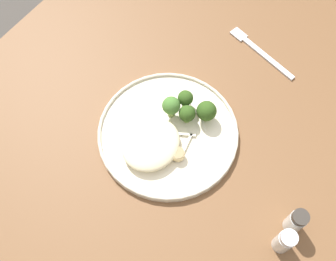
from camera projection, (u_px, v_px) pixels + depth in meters
name	position (u px, v px, depth m)	size (l,w,h in m)	color
ground	(172.00, 231.00, 1.49)	(6.00, 6.00, 0.00)	#47423D
wooden_dining_table	(174.00, 165.00, 0.90)	(1.40, 1.00, 0.74)	brown
dinner_plate	(168.00, 133.00, 0.83)	(0.29, 0.29, 0.02)	beige
noodle_bed	(151.00, 144.00, 0.80)	(0.12, 0.11, 0.03)	beige
seared_scallop_center_golden	(143.00, 141.00, 0.81)	(0.03, 0.03, 0.02)	#E5C689
seared_scallop_large_seared	(157.00, 135.00, 0.82)	(0.03, 0.03, 0.02)	beige
seared_scallop_tilted_round	(135.00, 134.00, 0.82)	(0.03, 0.03, 0.02)	beige
seared_scallop_half_hidden	(153.00, 144.00, 0.81)	(0.03, 0.03, 0.02)	#DBB77A
seared_scallop_left_edge	(178.00, 154.00, 0.80)	(0.03, 0.03, 0.02)	#E5C689
broccoli_floret_front_edge	(187.00, 114.00, 0.82)	(0.03, 0.03, 0.05)	#7A994C
broccoli_floret_small_sprig	(171.00, 106.00, 0.82)	(0.04, 0.04, 0.06)	#89A356
broccoli_floret_tall_stalk	(185.00, 99.00, 0.83)	(0.03, 0.03, 0.05)	#7A994C
broccoli_floret_split_head	(207.00, 111.00, 0.82)	(0.04, 0.04, 0.05)	#89A356
onion_sliver_long_sliver	(202.00, 121.00, 0.84)	(0.05, 0.01, 0.00)	silver
onion_sliver_curled_piece	(193.00, 107.00, 0.85)	(0.04, 0.01, 0.00)	silver
onion_sliver_pale_crescent	(182.00, 134.00, 0.83)	(0.06, 0.01, 0.00)	silver
onion_sliver_short_strip	(187.00, 144.00, 0.82)	(0.05, 0.01, 0.00)	silver
dinner_fork	(260.00, 52.00, 0.93)	(0.06, 0.19, 0.00)	silver
salt_shaker	(285.00, 241.00, 0.71)	(0.03, 0.03, 0.07)	white
pepper_shaker	(296.00, 221.00, 0.73)	(0.03, 0.03, 0.07)	white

